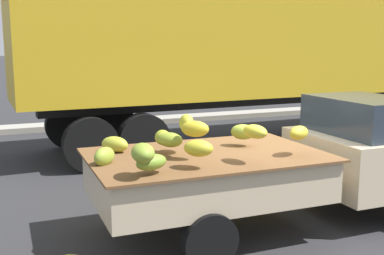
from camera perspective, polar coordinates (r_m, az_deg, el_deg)
ground at (r=7.21m, az=11.75°, el=-10.13°), size 220.00×220.00×0.00m
curb_strip at (r=14.87m, az=-7.50°, el=0.70°), size 80.00×0.80×0.16m
pickup_truck at (r=7.11m, az=17.26°, el=-3.20°), size 5.27×2.01×1.70m
semi_trailer at (r=12.10m, az=8.35°, el=10.28°), size 12.06×2.87×3.95m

